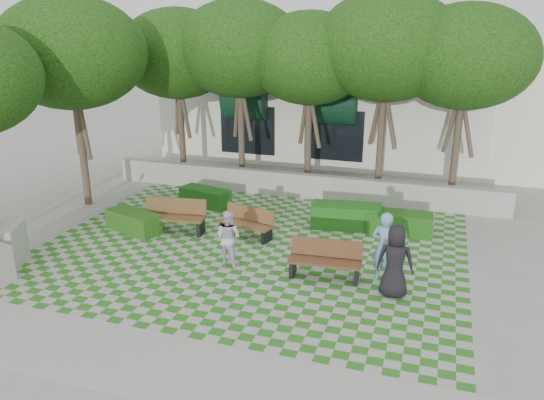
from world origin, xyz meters
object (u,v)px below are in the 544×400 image
(bench_west, at_px, (174,216))
(person_dark, at_px, (395,261))
(hedge_midright, at_px, (346,216))
(hedge_midleft, at_px, (205,197))
(bench_mid, at_px, (247,223))
(hedge_west, at_px, (134,221))
(person_blue, at_px, (385,247))
(bench_east, at_px, (325,260))
(hedge_east, at_px, (399,223))
(person_white, at_px, (228,237))

(bench_west, xyz_separation_m, person_dark, (6.95, -2.07, 0.40))
(hedge_midright, bearing_deg, hedge_midleft, 174.08)
(bench_mid, bearing_deg, bench_west, -157.30)
(bench_mid, distance_m, bench_west, 2.33)
(hedge_west, relative_size, person_blue, 0.99)
(bench_mid, height_order, person_dark, person_dark)
(bench_east, height_order, bench_west, bench_west)
(bench_east, relative_size, bench_mid, 1.04)
(hedge_midleft, bearing_deg, bench_east, -38.26)
(hedge_midright, bearing_deg, person_blue, -65.09)
(hedge_east, distance_m, hedge_midright, 1.68)
(hedge_midleft, distance_m, person_dark, 8.49)
(hedge_midleft, bearing_deg, bench_mid, -42.47)
(hedge_midright, height_order, hedge_midleft, hedge_midright)
(bench_east, distance_m, person_blue, 1.54)
(hedge_east, bearing_deg, hedge_midleft, 175.54)
(hedge_east, xyz_separation_m, hedge_west, (-7.96, -2.40, -0.02))
(bench_east, relative_size, hedge_midright, 0.87)
(bench_west, height_order, person_white, person_white)
(hedge_midleft, bearing_deg, hedge_midright, -5.92)
(bench_east, bearing_deg, hedge_midleft, 137.33)
(hedge_west, distance_m, person_blue, 7.95)
(hedge_midright, relative_size, hedge_midleft, 1.19)
(bench_east, bearing_deg, person_blue, 5.45)
(hedge_west, bearing_deg, bench_mid, 11.22)
(hedge_east, relative_size, hedge_west, 1.07)
(bench_east, relative_size, hedge_west, 1.03)
(person_blue, bearing_deg, person_white, 10.59)
(bench_west, relative_size, person_dark, 1.14)
(bench_mid, xyz_separation_m, person_blue, (4.32, -1.71, 0.49))
(bench_east, xyz_separation_m, person_dark, (1.77, -0.44, 0.43))
(hedge_west, xyz_separation_m, person_blue, (7.86, -1.01, 0.60))
(bench_east, bearing_deg, bench_west, 158.17)
(hedge_midleft, bearing_deg, person_blue, -30.24)
(bench_mid, bearing_deg, hedge_midleft, 151.94)
(bench_west, relative_size, person_blue, 1.11)
(person_blue, relative_size, person_white, 1.21)
(bench_west, bearing_deg, hedge_east, 9.58)
(bench_mid, xyz_separation_m, person_dark, (4.65, -2.40, 0.46))
(bench_east, relative_size, hedge_east, 0.97)
(bench_mid, distance_m, person_blue, 4.67)
(person_white, bearing_deg, hedge_midleft, -44.88)
(hedge_midleft, height_order, person_dark, person_dark)
(hedge_midright, distance_m, person_white, 4.46)
(bench_west, bearing_deg, bench_mid, 1.03)
(hedge_midright, xyz_separation_m, person_blue, (1.58, -3.40, 0.54))
(hedge_west, xyz_separation_m, person_white, (3.75, -1.25, 0.44))
(hedge_east, relative_size, person_blue, 1.06)
(hedge_west, height_order, person_white, person_white)
(hedge_midright, relative_size, hedge_west, 1.19)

